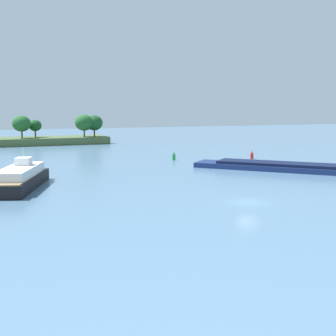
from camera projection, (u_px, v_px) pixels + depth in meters
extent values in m
plane|color=slate|center=(247.00, 202.00, 52.17)|extent=(400.00, 400.00, 0.00)
cube|color=#4C6038|center=(22.00, 141.00, 133.45)|extent=(51.43, 13.55, 2.21)
cylinder|color=#513823|center=(22.00, 134.00, 131.84)|extent=(0.44, 0.44, 2.19)
ellipsoid|color=#235B28|center=(21.00, 124.00, 131.41)|extent=(5.34, 5.34, 4.81)
cylinder|color=#513823|center=(35.00, 134.00, 135.74)|extent=(0.44, 0.44, 2.03)
ellipsoid|color=#194C23|center=(35.00, 125.00, 135.39)|extent=(3.90, 3.90, 3.51)
cylinder|color=#513823|center=(84.00, 133.00, 138.08)|extent=(0.44, 0.44, 2.17)
ellipsoid|color=#235B28|center=(84.00, 123.00, 137.64)|extent=(5.62, 5.62, 5.05)
cylinder|color=#513823|center=(94.00, 133.00, 139.71)|extent=(0.44, 0.44, 2.15)
ellipsoid|color=#194C23|center=(94.00, 123.00, 139.28)|extent=(5.34, 5.34, 4.80)
cube|color=black|center=(20.00, 182.00, 61.25)|extent=(9.87, 17.23, 1.67)
cube|color=white|center=(20.00, 172.00, 61.05)|extent=(8.00, 13.55, 1.30)
cube|color=white|center=(23.00, 161.00, 62.95)|extent=(2.73, 2.95, 1.10)
cube|color=#937551|center=(6.00, 184.00, 54.53)|extent=(4.86, 4.20, 0.16)
cylinder|color=silver|center=(23.00, 153.00, 62.78)|extent=(0.10, 0.10, 1.40)
cube|color=navy|center=(302.00, 169.00, 77.51)|extent=(30.22, 32.57, 0.92)
cube|color=#0F1834|center=(293.00, 164.00, 78.04)|extent=(21.83, 23.41, 0.50)
cube|color=navy|center=(201.00, 163.00, 85.26)|extent=(4.00, 3.74, 0.82)
cylinder|color=red|center=(252.00, 156.00, 96.91)|extent=(0.70, 0.70, 1.20)
cone|color=red|center=(252.00, 152.00, 96.79)|extent=(0.49, 0.49, 0.70)
cylinder|color=green|center=(174.00, 157.00, 94.69)|extent=(0.70, 0.70, 1.20)
cone|color=green|center=(174.00, 153.00, 94.57)|extent=(0.49, 0.49, 0.70)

